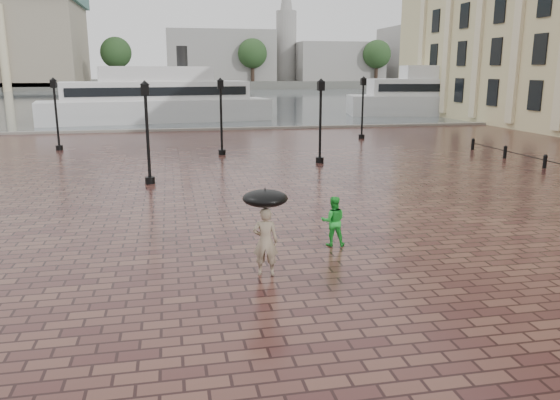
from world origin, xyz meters
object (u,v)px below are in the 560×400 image
(child_pedestrian, at_px, (333,221))
(ferry_far, at_px, (450,95))
(ferry_near, at_px, (157,99))
(adult_pedestrian, at_px, (265,241))
(street_lamps, at_px, (229,116))

(child_pedestrian, bearing_deg, ferry_far, -110.99)
(child_pedestrian, bearing_deg, ferry_near, -71.39)
(adult_pedestrian, xyz_separation_m, ferry_near, (-3.33, 43.25, 1.33))
(adult_pedestrian, xyz_separation_m, child_pedestrian, (2.32, 1.93, -0.14))
(child_pedestrian, bearing_deg, street_lamps, -75.68)
(child_pedestrian, distance_m, ferry_near, 41.72)
(ferry_near, relative_size, ferry_far, 0.97)
(street_lamps, relative_size, child_pedestrian, 14.74)
(child_pedestrian, xyz_separation_m, ferry_near, (-5.64, 41.31, 1.47))
(street_lamps, relative_size, adult_pedestrian, 12.41)
(street_lamps, height_order, child_pedestrian, street_lamps)
(ferry_far, bearing_deg, adult_pedestrian, -112.58)
(street_lamps, height_order, ferry_near, ferry_near)
(street_lamps, distance_m, ferry_far, 37.99)
(street_lamps, bearing_deg, adult_pedestrian, -93.59)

